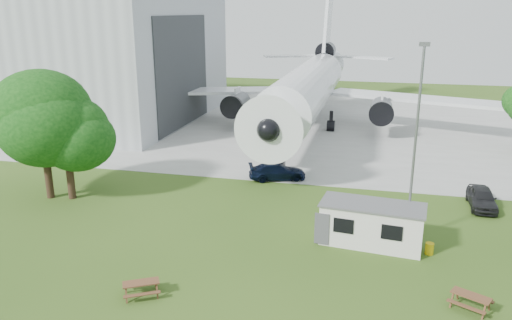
% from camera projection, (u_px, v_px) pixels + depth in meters
% --- Properties ---
extents(ground, '(160.00, 160.00, 0.00)m').
position_uv_depth(ground, '(256.00, 273.00, 27.35)').
color(ground, '#496823').
extents(concrete_apron, '(120.00, 46.00, 0.03)m').
position_uv_depth(concrete_apron, '(326.00, 125.00, 62.74)').
color(concrete_apron, '#B7B7B2').
rests_on(concrete_apron, ground).
extents(hangar, '(43.00, 31.00, 18.55)m').
position_uv_depth(hangar, '(43.00, 45.00, 66.66)').
color(hangar, '#B2B7BC').
rests_on(hangar, ground).
extents(airliner, '(46.36, 47.73, 17.69)m').
position_uv_depth(airliner, '(310.00, 85.00, 59.68)').
color(airliner, white).
rests_on(airliner, ground).
extents(site_cabin, '(6.88, 3.38, 2.62)m').
position_uv_depth(site_cabin, '(372.00, 224.00, 30.40)').
color(site_cabin, silver).
rests_on(site_cabin, ground).
extents(picnic_west, '(2.30, 2.19, 0.76)m').
position_uv_depth(picnic_west, '(142.00, 295.00, 25.17)').
color(picnic_west, brown).
rests_on(picnic_west, ground).
extents(picnic_east, '(2.29, 2.17, 0.76)m').
position_uv_depth(picnic_east, '(469.00, 309.00, 24.05)').
color(picnic_east, brown).
rests_on(picnic_east, ground).
extents(lamp_mast, '(0.16, 0.16, 12.00)m').
position_uv_depth(lamp_mast, '(415.00, 148.00, 29.57)').
color(lamp_mast, slate).
rests_on(lamp_mast, ground).
extents(tree_west_big, '(9.07, 9.07, 10.58)m').
position_uv_depth(tree_west_big, '(41.00, 121.00, 36.67)').
color(tree_west_big, '#382619').
rests_on(tree_west_big, ground).
extents(tree_west_small, '(5.95, 5.95, 7.91)m').
position_uv_depth(tree_west_small, '(66.00, 136.00, 36.85)').
color(tree_west_small, '#382619').
rests_on(tree_west_small, ground).
extents(car_ne_hatch, '(1.80, 4.39, 1.49)m').
position_uv_depth(car_ne_hatch, '(482.00, 198.00, 36.20)').
color(car_ne_hatch, black).
rests_on(car_ne_hatch, ground).
extents(car_apron_van, '(5.17, 3.46, 1.39)m').
position_uv_depth(car_apron_van, '(277.00, 172.00, 42.31)').
color(car_apron_van, black).
rests_on(car_apron_van, ground).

